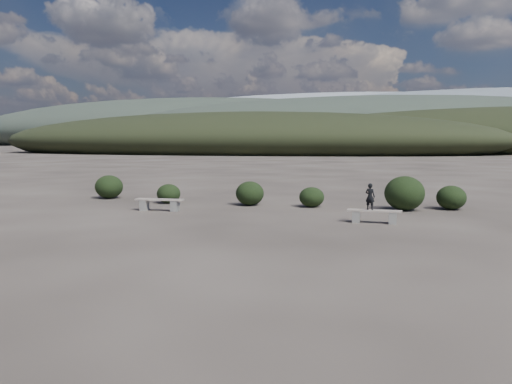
# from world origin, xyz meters

# --- Properties ---
(ground) EXTENTS (1200.00, 1200.00, 0.00)m
(ground) POSITION_xyz_m (0.00, 0.00, 0.00)
(ground) COLOR #2E2723
(ground) RESTS_ON ground
(bench_left) EXTENTS (1.95, 0.50, 0.48)m
(bench_left) POSITION_xyz_m (-4.12, 5.73, 0.29)
(bench_left) COLOR slate
(bench_left) RESTS_ON ground
(bench_right) EXTENTS (1.82, 0.41, 0.45)m
(bench_right) POSITION_xyz_m (4.22, 4.77, 0.27)
(bench_right) COLOR slate
(bench_right) RESTS_ON ground
(seated_person) EXTENTS (0.39, 0.33, 0.91)m
(seated_person) POSITION_xyz_m (4.07, 4.77, 0.91)
(seated_person) COLOR black
(seated_person) RESTS_ON bench_right
(shrub_a) EXTENTS (1.05, 1.05, 0.86)m
(shrub_a) POSITION_xyz_m (-4.76, 8.08, 0.43)
(shrub_a) COLOR black
(shrub_a) RESTS_ON ground
(shrub_b) EXTENTS (1.22, 1.22, 1.04)m
(shrub_b) POSITION_xyz_m (-1.06, 8.27, 0.52)
(shrub_b) COLOR black
(shrub_b) RESTS_ON ground
(shrub_c) EXTENTS (1.06, 1.06, 0.85)m
(shrub_c) POSITION_xyz_m (1.61, 8.34, 0.42)
(shrub_c) COLOR black
(shrub_c) RESTS_ON ground
(shrub_d) EXTENTS (1.58, 1.58, 1.38)m
(shrub_d) POSITION_xyz_m (5.36, 8.24, 0.69)
(shrub_d) COLOR black
(shrub_d) RESTS_ON ground
(shrub_e) EXTENTS (1.18, 1.18, 0.98)m
(shrub_e) POSITION_xyz_m (7.22, 8.94, 0.49)
(shrub_e) COLOR black
(shrub_e) RESTS_ON ground
(shrub_f) EXTENTS (1.33, 1.33, 1.12)m
(shrub_f) POSITION_xyz_m (-8.34, 9.15, 0.56)
(shrub_f) COLOR black
(shrub_f) RESTS_ON ground
(mountain_ridges) EXTENTS (500.00, 400.00, 56.00)m
(mountain_ridges) POSITION_xyz_m (-7.48, 339.06, 10.84)
(mountain_ridges) COLOR black
(mountain_ridges) RESTS_ON ground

